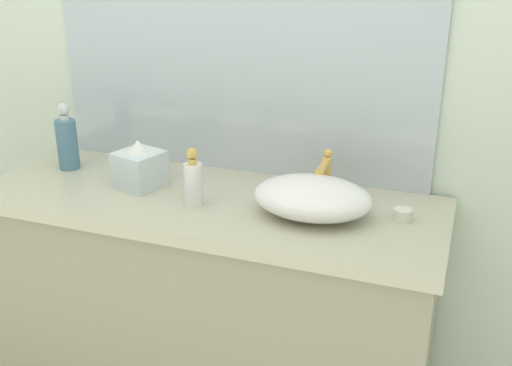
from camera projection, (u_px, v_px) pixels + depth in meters
bathroom_wall_rear at (222, 50)px, 2.06m from camera, size 6.00×0.06×2.60m
vanity_counter at (211, 315)px, 2.09m from camera, size 1.50×0.53×0.89m
sink_basin at (312, 198)px, 1.78m from camera, size 0.35×0.27×0.11m
faucet at (325, 171)px, 1.90m from camera, size 0.03×0.13×0.15m
soap_dispenser at (67, 141)px, 2.14m from camera, size 0.07×0.07×0.24m
lotion_bottle at (193, 181)px, 1.84m from camera, size 0.06×0.06×0.18m
tissue_box at (140, 167)px, 1.99m from camera, size 0.17×0.17×0.16m
candle_jar at (403, 215)px, 1.76m from camera, size 0.05×0.05×0.03m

